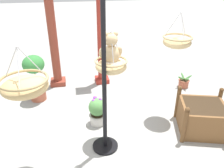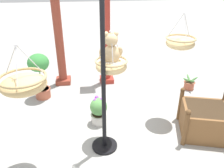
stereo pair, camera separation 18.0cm
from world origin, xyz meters
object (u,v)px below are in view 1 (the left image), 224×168
object	(u,v)px
greenhouse_pillar_left	(53,35)
potted_plant_fern_front	(97,111)
wooden_planter_box	(202,117)
display_pole_central	(105,108)
hanging_basket_right_low	(177,41)
hanging_basket_with_teddy	(111,65)
hanging_basket_left_high	(25,86)
potted_plant_tall_leafy	(35,73)
potted_plant_small_succulent	(184,82)
greenhouse_pillar_right	(101,32)
teddy_bear	(111,51)

from	to	relation	value
greenhouse_pillar_left	potted_plant_fern_front	bearing A→B (deg)	-66.95
wooden_planter_box	display_pole_central	bearing A→B (deg)	-175.70
display_pole_central	hanging_basket_right_low	size ratio (longest dim) A/B	3.98
display_pole_central	hanging_basket_right_low	distance (m)	1.80
hanging_basket_right_low	hanging_basket_with_teddy	bearing A→B (deg)	-160.58
hanging_basket_left_high	wooden_planter_box	xyz separation A→B (m)	(2.94, 0.42, -1.15)
display_pole_central	greenhouse_pillar_left	xyz separation A→B (m)	(-0.87, 2.64, 0.53)
hanging_basket_with_teddy	potted_plant_tall_leafy	bearing A→B (deg)	131.36
wooden_planter_box	potted_plant_small_succulent	world-z (taller)	wooden_planter_box
hanging_basket_left_high	potted_plant_small_succulent	xyz separation A→B (m)	(3.44, 2.14, -1.31)
greenhouse_pillar_right	potted_plant_fern_front	world-z (taller)	greenhouse_pillar_right
hanging_basket_left_high	wooden_planter_box	world-z (taller)	hanging_basket_left_high
hanging_basket_with_teddy	wooden_planter_box	bearing A→B (deg)	-3.63
greenhouse_pillar_left	hanging_basket_left_high	bearing A→B (deg)	-93.92
hanging_basket_right_low	potted_plant_tall_leafy	xyz separation A→B (m)	(-2.75, 1.19, -0.92)
greenhouse_pillar_right	potted_plant_tall_leafy	world-z (taller)	greenhouse_pillar_right
greenhouse_pillar_right	potted_plant_small_succulent	size ratio (longest dim) A/B	6.47
hanging_basket_right_low	greenhouse_pillar_left	bearing A→B (deg)	140.18
greenhouse_pillar_left	potted_plant_small_succulent	bearing A→B (deg)	-13.58
display_pole_central	hanging_basket_left_high	distance (m)	1.28
hanging_basket_with_teddy	greenhouse_pillar_right	xyz separation A→B (m)	(0.17, 2.31, -0.05)
wooden_planter_box	potted_plant_tall_leafy	bearing A→B (deg)	151.02
display_pole_central	potted_plant_small_succulent	distance (m)	3.09
teddy_bear	potted_plant_fern_front	xyz separation A→B (m)	(-0.19, 0.43, -1.37)
potted_plant_small_succulent	hanging_basket_left_high	bearing A→B (deg)	-148.16
potted_plant_fern_front	potted_plant_tall_leafy	world-z (taller)	potted_plant_tall_leafy
hanging_basket_left_high	greenhouse_pillar_right	bearing A→B (deg)	64.02
hanging_basket_right_low	potted_plant_tall_leafy	size ratio (longest dim) A/B	0.58
hanging_basket_with_teddy	potted_plant_fern_front	distance (m)	1.24
hanging_basket_with_teddy	greenhouse_pillar_right	size ratio (longest dim) A/B	0.24
hanging_basket_with_teddy	greenhouse_pillar_left	size ratio (longest dim) A/B	0.24
display_pole_central	potted_plant_fern_front	size ratio (longest dim) A/B	4.43
wooden_planter_box	potted_plant_small_succulent	xyz separation A→B (m)	(0.51, 1.72, -0.16)
greenhouse_pillar_left	potted_plant_tall_leafy	size ratio (longest dim) A/B	2.52
potted_plant_tall_leafy	hanging_basket_right_low	bearing A→B (deg)	-23.38
potted_plant_small_succulent	potted_plant_fern_front	bearing A→B (deg)	-154.60
display_pole_central	wooden_planter_box	size ratio (longest dim) A/B	2.38
hanging_basket_right_low	potted_plant_tall_leafy	distance (m)	3.14
greenhouse_pillar_left	potted_plant_fern_front	xyz separation A→B (m)	(0.82, -1.93, -1.05)
hanging_basket_right_low	wooden_planter_box	world-z (taller)	hanging_basket_right_low
potted_plant_small_succulent	hanging_basket_right_low	bearing A→B (deg)	-128.92
greenhouse_pillar_right	hanging_basket_with_teddy	bearing A→B (deg)	-94.15
hanging_basket_with_teddy	potted_plant_small_succulent	size ratio (longest dim) A/B	1.52
potted_plant_tall_leafy	wooden_planter_box	bearing A→B (deg)	-28.98
hanging_basket_left_high	greenhouse_pillar_left	world-z (taller)	greenhouse_pillar_left
hanging_basket_with_teddy	hanging_basket_left_high	world-z (taller)	hanging_basket_left_high
potted_plant_fern_front	potted_plant_tall_leafy	size ratio (longest dim) A/B	0.52
teddy_bear	wooden_planter_box	bearing A→B (deg)	-4.45
hanging_basket_with_teddy	hanging_basket_right_low	size ratio (longest dim) A/B	1.05
potted_plant_small_succulent	greenhouse_pillar_left	bearing A→B (deg)	166.42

